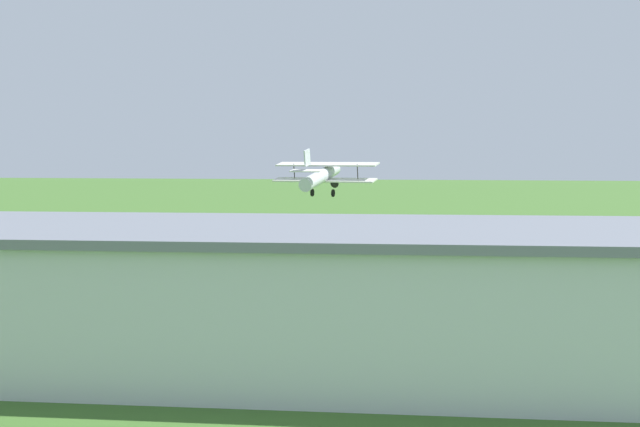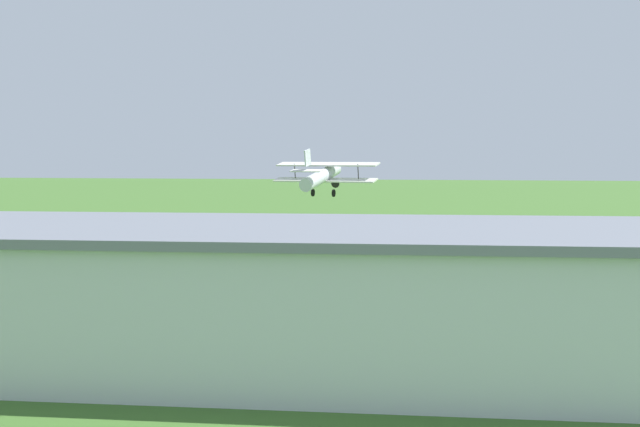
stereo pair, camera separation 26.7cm
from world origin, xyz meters
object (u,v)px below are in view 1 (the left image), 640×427
(car_black, at_px, (37,280))
(person_at_fence_line, at_px, (625,283))
(biplane, at_px, (322,175))
(person_watching_takeoff, at_px, (133,267))
(hangar, at_px, (290,294))

(car_black, height_order, person_at_fence_line, car_black)
(car_black, distance_m, person_at_fence_line, 36.17)
(biplane, relative_size, car_black, 2.00)
(person_watching_takeoff, bearing_deg, biplane, -131.47)
(car_black, bearing_deg, person_at_fence_line, -172.28)
(biplane, relative_size, person_watching_takeoff, 5.51)
(hangar, xyz_separation_m, person_at_fence_line, (-17.69, -16.19, -2.05))
(hangar, height_order, car_black, hangar)
(person_watching_takeoff, height_order, person_at_fence_line, person_watching_takeoff)
(car_black, bearing_deg, person_watching_takeoff, -122.42)
(hangar, distance_m, biplane, 30.48)
(biplane, distance_m, person_watching_takeoff, 18.27)
(biplane, xyz_separation_m, person_at_fence_line, (-20.74, 13.86, -6.09))
(biplane, bearing_deg, person_watching_takeoff, 48.53)
(person_at_fence_line, bearing_deg, hangar, 42.47)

